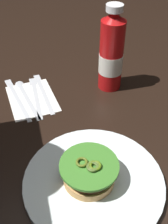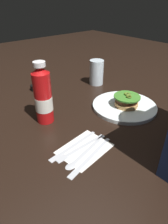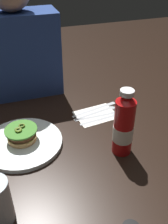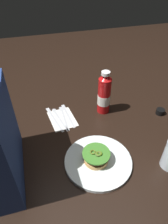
# 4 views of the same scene
# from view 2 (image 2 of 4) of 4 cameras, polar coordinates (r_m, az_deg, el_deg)

# --- Properties ---
(ground_plane) EXTENTS (3.00, 3.00, 0.00)m
(ground_plane) POSITION_cam_2_polar(r_m,az_deg,el_deg) (0.90, -2.39, 2.34)
(ground_plane) COLOR black
(dinner_plate) EXTENTS (0.28, 0.28, 0.02)m
(dinner_plate) POSITION_cam_2_polar(r_m,az_deg,el_deg) (0.88, 11.59, 1.68)
(dinner_plate) COLOR white
(dinner_plate) RESTS_ON ground_plane
(burger_sandwich) EXTENTS (0.11, 0.11, 0.05)m
(burger_sandwich) POSITION_cam_2_polar(r_m,az_deg,el_deg) (0.86, 12.24, 3.24)
(burger_sandwich) COLOR tan
(burger_sandwich) RESTS_ON dinner_plate
(ketchup_bottle) EXTENTS (0.07, 0.07, 0.24)m
(ketchup_bottle) POSITION_cam_2_polar(r_m,az_deg,el_deg) (0.75, -11.78, 4.34)
(ketchup_bottle) COLOR red
(ketchup_bottle) RESTS_ON ground_plane
(water_glass) EXTENTS (0.08, 0.08, 0.13)m
(water_glass) POSITION_cam_2_polar(r_m,az_deg,el_deg) (1.09, 3.64, 11.40)
(water_glass) COLOR silver
(water_glass) RESTS_ON ground_plane
(condiment_cup) EXTENTS (0.04, 0.04, 0.03)m
(condiment_cup) POSITION_cam_2_polar(r_m,az_deg,el_deg) (1.06, -14.05, 6.89)
(condiment_cup) COLOR black
(condiment_cup) RESTS_ON ground_plane
(napkin) EXTENTS (0.18, 0.14, 0.00)m
(napkin) POSITION_cam_2_polar(r_m,az_deg,el_deg) (0.65, 0.20, -10.56)
(napkin) COLOR white
(napkin) RESTS_ON ground_plane
(steak_knife) EXTENTS (0.20, 0.04, 0.00)m
(steak_knife) POSITION_cam_2_polar(r_m,az_deg,el_deg) (0.65, -3.80, -9.97)
(steak_knife) COLOR silver
(steak_knife) RESTS_ON napkin
(fork_utensil) EXTENTS (0.20, 0.02, 0.00)m
(fork_utensil) POSITION_cam_2_polar(r_m,az_deg,el_deg) (0.64, -1.93, -10.60)
(fork_utensil) COLOR silver
(fork_utensil) RESTS_ON napkin
(spoon_utensil) EXTENTS (0.19, 0.06, 0.00)m
(spoon_utensil) POSITION_cam_2_polar(r_m,az_deg,el_deg) (0.62, -0.63, -12.31)
(spoon_utensil) COLOR silver
(spoon_utensil) RESTS_ON napkin
(butter_knife) EXTENTS (0.21, 0.06, 0.00)m
(butter_knife) POSITION_cam_2_polar(r_m,az_deg,el_deg) (0.61, 1.31, -13.21)
(butter_knife) COLOR silver
(butter_knife) RESTS_ON napkin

